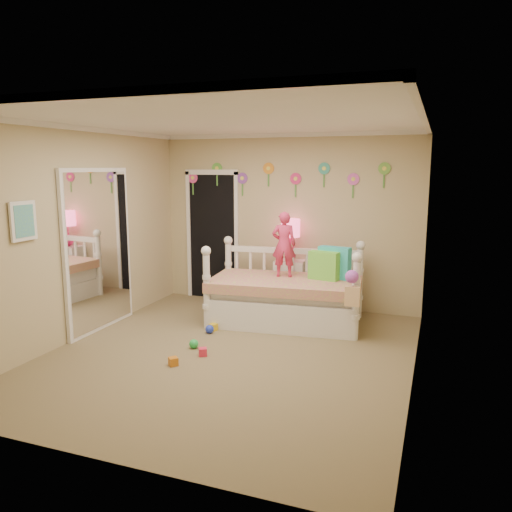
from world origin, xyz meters
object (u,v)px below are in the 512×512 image
at_px(daybed, 286,283).
at_px(nightstand, 290,284).
at_px(child, 284,244).
at_px(table_lamp, 290,233).

xyz_separation_m(daybed, nightstand, (-0.15, 0.70, -0.19)).
height_order(child, nightstand, child).
xyz_separation_m(child, nightstand, (-0.08, 0.58, -0.70)).
height_order(daybed, nightstand, daybed).
relative_size(nightstand, table_lamp, 1.18).
xyz_separation_m(nightstand, table_lamp, (-0.00, 0.00, 0.78)).
bearing_deg(child, daybed, 106.07).
xyz_separation_m(daybed, table_lamp, (-0.15, 0.70, 0.59)).
bearing_deg(table_lamp, child, -82.35).
bearing_deg(daybed, table_lamp, 95.70).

